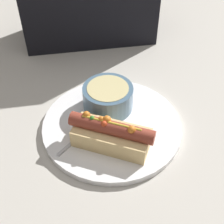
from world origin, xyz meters
The scene contains 5 objects.
ground_plane centered at (0.00, 0.00, 0.00)m, with size 4.00×4.00×0.00m, color #BCB7AD.
dinner_plate centered at (0.00, 0.00, 0.01)m, with size 0.30×0.30×0.01m.
hot_dog centered at (-0.01, -0.06, 0.04)m, with size 0.16×0.13×0.07m.
soup_bowl centered at (0.00, 0.05, 0.04)m, with size 0.11×0.11×0.06m.
spoon centered at (-0.03, 0.01, 0.02)m, with size 0.13×0.12×0.01m.
Camera 1 is at (-0.08, -0.46, 0.50)m, focal length 50.00 mm.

